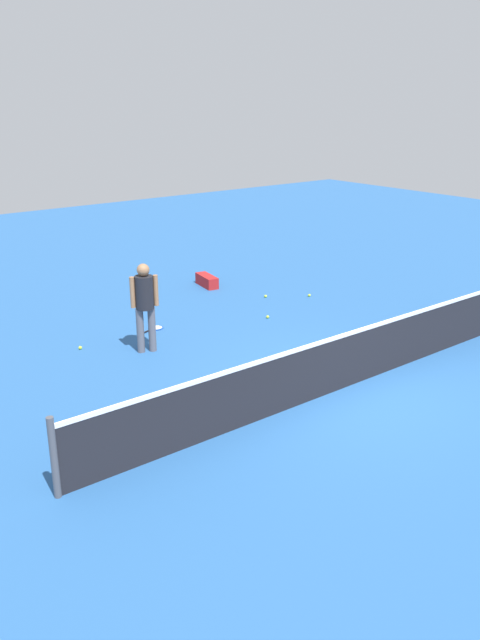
% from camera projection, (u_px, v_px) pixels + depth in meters
% --- Properties ---
extents(ground_plane, '(40.00, 40.00, 0.00)m').
position_uv_depth(ground_plane, '(346.00, 387.00, 10.58)').
color(ground_plane, '#265693').
extents(court_net, '(10.09, 0.09, 1.07)m').
position_uv_depth(court_net, '(347.00, 359.00, 10.42)').
color(court_net, '#4C4C51').
rests_on(court_net, ground_plane).
extents(player_near_side, '(0.52, 0.44, 1.70)m').
position_uv_depth(player_near_side, '(145.00, 300.00, 11.73)').
color(player_near_side, '#595960').
rests_on(player_near_side, ground_plane).
extents(tennis_racket_near_player, '(0.61, 0.40, 0.03)m').
position_uv_depth(tennis_racket_near_player, '(155.00, 328.00, 13.24)').
color(tennis_racket_near_player, blue).
rests_on(tennis_racket_near_player, ground_plane).
extents(tennis_ball_near_player, '(0.07, 0.07, 0.07)m').
position_uv_depth(tennis_ball_near_player, '(80.00, 348.00, 12.14)').
color(tennis_ball_near_player, '#C6E033').
rests_on(tennis_ball_near_player, ground_plane).
extents(tennis_ball_by_net, '(0.07, 0.07, 0.07)m').
position_uv_depth(tennis_ball_by_net, '(266.00, 296.00, 15.27)').
color(tennis_ball_by_net, '#C6E033').
rests_on(tennis_ball_by_net, ground_plane).
extents(tennis_ball_midcourt, '(0.07, 0.07, 0.07)m').
position_uv_depth(tennis_ball_midcourt, '(268.00, 317.00, 13.84)').
color(tennis_ball_midcourt, '#C6E033').
rests_on(tennis_ball_midcourt, ground_plane).
extents(tennis_ball_baseline, '(0.07, 0.07, 0.07)m').
position_uv_depth(tennis_ball_baseline, '(370.00, 330.00, 13.06)').
color(tennis_ball_baseline, '#C6E033').
rests_on(tennis_ball_baseline, ground_plane).
extents(tennis_ball_stray_left, '(0.07, 0.07, 0.07)m').
position_uv_depth(tennis_ball_stray_left, '(309.00, 295.00, 15.34)').
color(tennis_ball_stray_left, '#C6E033').
rests_on(tennis_ball_stray_left, ground_plane).
extents(tennis_ball_stray_right, '(0.07, 0.07, 0.07)m').
position_uv_depth(tennis_ball_stray_right, '(137.00, 418.00, 9.49)').
color(tennis_ball_stray_right, '#C6E033').
rests_on(tennis_ball_stray_right, ground_plane).
extents(equipment_bag, '(0.41, 0.84, 0.28)m').
position_uv_depth(equipment_bag, '(206.00, 280.00, 16.19)').
color(equipment_bag, '#B21E1E').
rests_on(equipment_bag, ground_plane).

